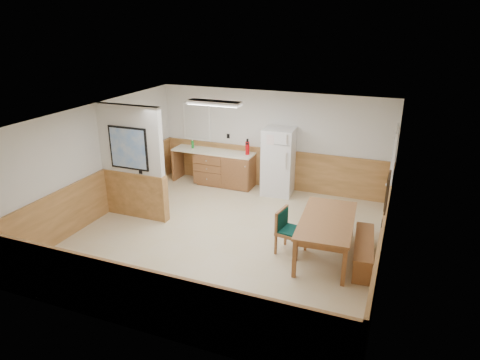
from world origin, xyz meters
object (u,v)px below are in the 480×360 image
at_px(dining_table, 327,223).
at_px(soap_bottle, 193,144).
at_px(refrigerator, 278,162).
at_px(fire_extinguisher, 247,148).
at_px(dining_bench, 364,246).
at_px(dining_chair, 287,228).

distance_m(dining_table, soap_bottle, 4.92).
xyz_separation_m(refrigerator, fire_extinguisher, (-0.85, 0.08, 0.24)).
bearing_deg(refrigerator, dining_bench, -50.84).
height_order(refrigerator, dining_table, refrigerator).
xyz_separation_m(dining_table, dining_chair, (-0.72, -0.11, -0.17)).
height_order(refrigerator, dining_chair, refrigerator).
bearing_deg(refrigerator, dining_table, -60.05).
relative_size(refrigerator, soap_bottle, 8.09).
height_order(dining_table, fire_extinguisher, fire_extinguisher).
bearing_deg(dining_bench, dining_chair, 179.06).
bearing_deg(dining_chair, fire_extinguisher, 132.93).
relative_size(dining_chair, fire_extinguisher, 2.06).
bearing_deg(dining_bench, soap_bottle, 145.91).
xyz_separation_m(dining_bench, fire_extinguisher, (-3.24, 2.69, 0.74)).
distance_m(dining_bench, fire_extinguisher, 4.27).
height_order(refrigerator, dining_bench, refrigerator).
distance_m(refrigerator, fire_extinguisher, 0.89).
bearing_deg(refrigerator, soap_bottle, 174.91).
xyz_separation_m(refrigerator, dining_bench, (2.39, -2.61, -0.50)).
distance_m(dining_chair, fire_extinguisher, 3.39).
relative_size(dining_table, soap_bottle, 9.37).
bearing_deg(dining_chair, dining_bench, 13.42).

